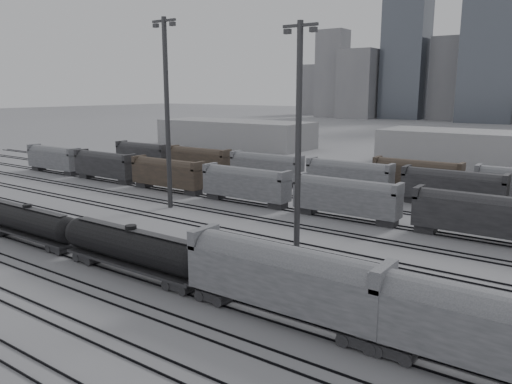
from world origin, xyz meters
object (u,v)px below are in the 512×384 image
Objects in this scene: tank_car_a at (29,221)px; light_mast_c at (298,138)px; tank_car_b at (132,247)px; hopper_car_b at (506,333)px; hopper_car_a at (283,275)px.

light_mast_c is (28.17, 13.05, 10.21)m from tank_car_a.
tank_car_b is 1.17× the size of hopper_car_b.
hopper_car_a is 15.37m from hopper_car_b.
light_mast_c is (-6.52, 13.05, 9.06)m from hopper_car_a.
hopper_car_b is at bearing 0.00° from tank_car_b.
tank_car_a is at bearing 180.00° from hopper_car_a.
hopper_car_a is (34.70, -0.00, 1.14)m from tank_car_a.
tank_car_a is at bearing 180.00° from tank_car_b.
tank_car_b is at bearing -128.74° from light_mast_c.
tank_car_b is 17.02m from hopper_car_a.
hopper_car_a reaches higher than tank_car_a.
light_mast_c reaches higher than tank_car_a.
hopper_car_b reaches higher than tank_car_b.
tank_car_a is 1.09× the size of hopper_car_b.
light_mast_c is at bearing 116.56° from hopper_car_a.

